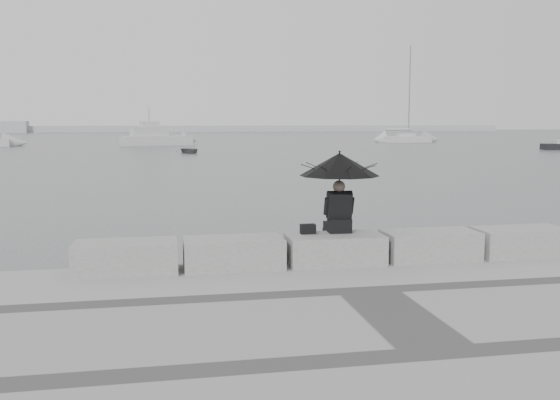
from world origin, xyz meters
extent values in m
plane|color=#46494B|center=(0.00, 0.00, 0.00)|extent=(360.00, 360.00, 0.00)
cube|color=slate|center=(-3.40, -0.45, 0.75)|extent=(1.60, 0.80, 0.50)
cube|color=slate|center=(-1.70, -0.45, 0.75)|extent=(1.60, 0.80, 0.50)
cube|color=slate|center=(0.00, -0.45, 0.75)|extent=(1.60, 0.80, 0.50)
cube|color=slate|center=(1.70, -0.45, 0.75)|extent=(1.60, 0.80, 0.50)
cube|color=slate|center=(3.40, -0.45, 0.75)|extent=(1.60, 0.80, 0.50)
sphere|color=#726056|center=(0.13, -0.21, 1.78)|extent=(0.21, 0.21, 0.21)
cylinder|color=black|center=(0.13, -0.22, 1.85)|extent=(0.02, 0.02, 1.00)
cone|color=black|center=(0.13, -0.22, 2.16)|extent=(1.36, 1.36, 0.39)
sphere|color=black|center=(0.13, -0.22, 2.37)|extent=(0.04, 0.04, 0.04)
cube|color=black|center=(-0.42, -0.28, 1.08)|extent=(0.25, 0.14, 0.16)
cube|color=#A8ABAE|center=(0.00, 155.00, 0.80)|extent=(180.00, 6.00, 1.60)
cube|color=silver|center=(29.50, 69.43, 0.35)|extent=(6.66, 2.78, 0.90)
cube|color=silver|center=(29.50, 69.43, 0.95)|extent=(2.37, 1.73, 0.50)
cylinder|color=gray|center=(29.50, 69.43, 6.80)|extent=(0.16, 0.16, 12.00)
cylinder|color=gray|center=(29.50, 69.43, 1.60)|extent=(3.67, 0.32, 0.10)
cube|color=silver|center=(-3.42, 65.09, 0.50)|extent=(8.61, 4.67, 1.20)
cube|color=silver|center=(-3.42, 65.09, 1.60)|extent=(4.50, 3.11, 1.20)
cube|color=silver|center=(-3.42, 65.09, 2.50)|extent=(2.37, 2.04, 0.60)
cylinder|color=gray|center=(-3.42, 65.09, 3.60)|extent=(0.08, 0.08, 1.60)
imported|color=gray|center=(-0.36, 46.32, 0.26)|extent=(3.33, 2.19, 0.52)
camera|label=1|loc=(-2.80, -10.33, 2.89)|focal=40.00mm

